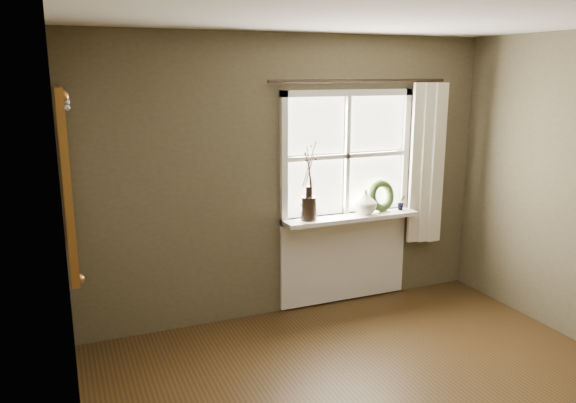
{
  "coord_description": "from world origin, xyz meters",
  "views": [
    {
      "loc": [
        -2.0,
        -2.45,
        2.26
      ],
      "look_at": [
        -0.34,
        1.55,
        1.26
      ],
      "focal_mm": 35.0,
      "sensor_mm": 36.0,
      "label": 1
    }
  ],
  "objects_px": {
    "dark_jug": "(309,208)",
    "wreath": "(381,199)",
    "gilt_mirror": "(65,178)",
    "cream_vase": "(365,202)"
  },
  "relations": [
    {
      "from": "dark_jug",
      "to": "wreath",
      "type": "xyz_separation_m",
      "value": [
        0.8,
        0.04,
        0.01
      ]
    },
    {
      "from": "wreath",
      "to": "gilt_mirror",
      "type": "xyz_separation_m",
      "value": [
        -2.87,
        -0.49,
        0.5
      ]
    },
    {
      "from": "wreath",
      "to": "gilt_mirror",
      "type": "relative_size",
      "value": 0.25
    },
    {
      "from": "cream_vase",
      "to": "wreath",
      "type": "xyz_separation_m",
      "value": [
        0.2,
        0.04,
        0.0
      ]
    },
    {
      "from": "dark_jug",
      "to": "wreath",
      "type": "distance_m",
      "value": 0.8
    },
    {
      "from": "dark_jug",
      "to": "gilt_mirror",
      "type": "height_order",
      "value": "gilt_mirror"
    },
    {
      "from": "wreath",
      "to": "gilt_mirror",
      "type": "height_order",
      "value": "gilt_mirror"
    },
    {
      "from": "cream_vase",
      "to": "wreath",
      "type": "relative_size",
      "value": 0.75
    },
    {
      "from": "wreath",
      "to": "gilt_mirror",
      "type": "distance_m",
      "value": 2.96
    },
    {
      "from": "dark_jug",
      "to": "wreath",
      "type": "bearing_deg",
      "value": 2.86
    }
  ]
}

